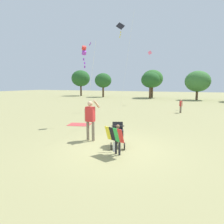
{
  "coord_description": "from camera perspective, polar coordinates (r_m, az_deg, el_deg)",
  "views": [
    {
      "loc": [
        2.71,
        -6.91,
        2.54
      ],
      "look_at": [
        -0.56,
        1.01,
        1.3
      ],
      "focal_mm": 31.11,
      "sensor_mm": 36.0,
      "label": 1
    }
  ],
  "objects": [
    {
      "name": "stroller",
      "position": [
        7.94,
        1.66,
        -5.87
      ],
      "size": [
        0.78,
        1.11,
        1.03
      ],
      "color": "black",
      "rests_on": "ground"
    },
    {
      "name": "treeline_distant",
      "position": [
        34.58,
        19.49,
        9.69
      ],
      "size": [
        37.79,
        7.79,
        6.67
      ],
      "color": "brown",
      "rests_on": "ground"
    },
    {
      "name": "ground_plane",
      "position": [
        7.85,
        1.0,
        -10.66
      ],
      "size": [
        120.0,
        120.0,
        0.0
      ],
      "primitive_type": "plane",
      "color": "#938E5B"
    },
    {
      "name": "person_sitting_far",
      "position": [
        18.17,
        19.57,
        2.0
      ],
      "size": [
        0.26,
        0.35,
        1.21
      ],
      "color": "#7F705B",
      "rests_on": "ground"
    },
    {
      "name": "distant_kites_cluster",
      "position": [
        28.2,
        0.65,
        24.38
      ],
      "size": [
        19.48,
        7.89,
        9.73
      ],
      "color": "purple"
    },
    {
      "name": "picnic_blanket",
      "position": [
        12.43,
        -9.53,
        -3.64
      ],
      "size": [
        1.55,
        1.23,
        0.02
      ],
      "primitive_type": "cube",
      "rotation": [
        0.0,
        0.0,
        0.24
      ],
      "color": "#CC3D3D",
      "rests_on": "ground"
    },
    {
      "name": "child_with_butterfly_kite",
      "position": [
        6.99,
        1.48,
        -7.23
      ],
      "size": [
        0.81,
        0.51,
        1.11
      ],
      "color": "#232328",
      "rests_on": "ground"
    },
    {
      "name": "person_adult_flyer",
      "position": [
        8.72,
        -6.38,
        -1.46
      ],
      "size": [
        0.59,
        0.54,
        1.87
      ],
      "color": "#7F705B",
      "rests_on": "ground"
    },
    {
      "name": "kite_adult_black",
      "position": [
        12.12,
        -8.19,
        17.19
      ],
      "size": [
        2.35,
        2.86,
        4.79
      ],
      "color": "red",
      "rests_on": "ground"
    },
    {
      "name": "kite_orange_delta",
      "position": [
        19.3,
        2.62,
        22.79
      ],
      "size": [
        2.92,
        4.13,
        8.26
      ],
      "color": "black",
      "rests_on": "ground"
    }
  ]
}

